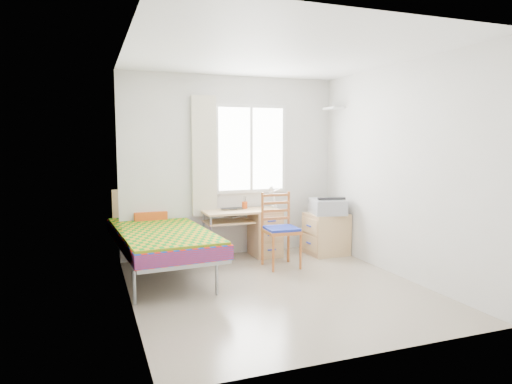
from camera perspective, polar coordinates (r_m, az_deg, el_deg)
floor at (r=5.30m, az=2.68°, el=-11.92°), size 3.50×3.50×0.00m
ceiling at (r=5.12m, az=2.84°, el=16.91°), size 3.50×3.50×0.00m
wall_back at (r=6.69m, az=-3.12°, el=3.24°), size 3.20×0.00×3.20m
wall_left at (r=4.66m, az=-15.67°, el=1.67°), size 0.00×3.50×3.50m
wall_right at (r=5.86m, az=17.33°, el=2.53°), size 0.00×3.50×3.50m
window at (r=6.75m, az=-0.63°, el=5.41°), size 1.10×0.04×1.30m
curtain at (r=6.50m, az=-6.49°, el=4.45°), size 0.35×0.05×1.70m
floating_shelf at (r=6.97m, az=9.70°, el=10.28°), size 0.20×0.32×0.03m
bed at (r=5.93m, az=-11.86°, el=-5.33°), size 1.21×2.33×0.98m
desk at (r=6.65m, az=0.56°, el=-4.80°), size 1.10×0.51×0.69m
chair at (r=6.08m, az=3.05°, el=-4.14°), size 0.44×0.44×0.99m
cabinet at (r=6.84m, az=8.76°, el=-5.18°), size 0.57×0.51×0.61m
printer at (r=6.76m, az=8.90°, el=-1.74°), size 0.55×0.60×0.22m
laptop at (r=6.50m, az=-2.96°, el=-2.17°), size 0.33×0.23×0.03m
pen_cup at (r=6.65m, az=-1.42°, el=-1.65°), size 0.10×0.10×0.10m
task_lamp at (r=6.62m, az=2.19°, el=-0.31°), size 0.20×0.30×0.34m
book at (r=6.48m, az=-3.68°, el=-3.18°), size 0.23×0.25×0.02m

